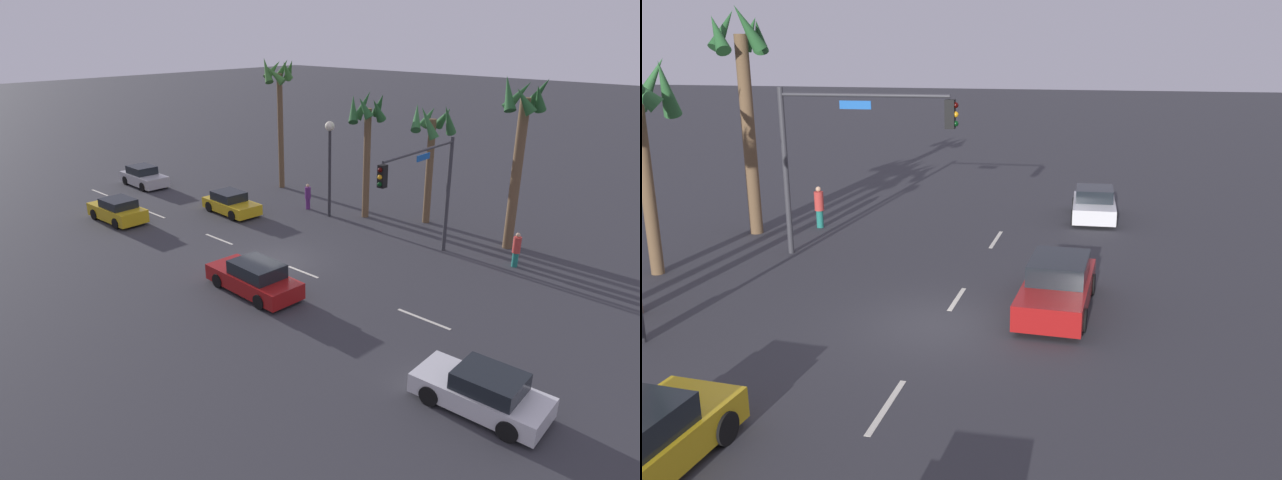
% 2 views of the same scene
% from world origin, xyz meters
% --- Properties ---
extents(ground_plane, '(220.00, 220.00, 0.00)m').
position_xyz_m(ground_plane, '(0.00, 0.00, 0.00)').
color(ground_plane, '#333338').
extents(lane_stripe_2, '(2.31, 0.14, 0.01)m').
position_xyz_m(lane_stripe_2, '(-4.49, 0.00, 0.01)').
color(lane_stripe_2, silver).
rests_on(lane_stripe_2, ground_plane).
extents(lane_stripe_3, '(1.93, 0.14, 0.01)m').
position_xyz_m(lane_stripe_3, '(1.95, 0.00, 0.01)').
color(lane_stripe_3, silver).
rests_on(lane_stripe_3, ground_plane).
extents(lane_stripe_4, '(2.43, 0.14, 0.01)m').
position_xyz_m(lane_stripe_4, '(8.64, 0.00, 0.01)').
color(lane_stripe_4, silver).
rests_on(lane_stripe_4, ground_plane).
extents(car_0, '(4.72, 2.05, 1.44)m').
position_xyz_m(car_0, '(1.89, -2.94, 0.66)').
color(car_0, maroon).
rests_on(car_0, ground_plane).
extents(car_4, '(4.07, 2.04, 1.33)m').
position_xyz_m(car_4, '(12.99, -3.55, 0.61)').
color(car_4, silver).
rests_on(car_4, ground_plane).
extents(traffic_signal, '(0.55, 6.27, 5.89)m').
position_xyz_m(traffic_signal, '(5.38, 4.74, 4.08)').
color(traffic_signal, '#38383D').
rests_on(traffic_signal, ground_plane).
extents(pedestrian_1, '(0.43, 0.43, 1.72)m').
position_xyz_m(pedestrian_1, '(8.91, 7.44, 0.90)').
color(pedestrian_1, '#1E7266').
rests_on(pedestrian_1, ground_plane).
extents(palm_tree_2, '(2.38, 2.62, 8.78)m').
position_xyz_m(palm_tree_2, '(7.49, 9.59, 6.03)').
color(palm_tree_2, brown).
rests_on(palm_tree_2, ground_plane).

